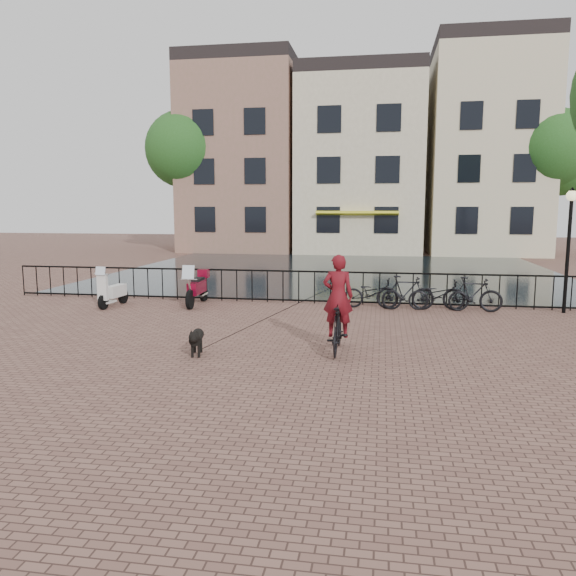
% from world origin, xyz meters
% --- Properties ---
extents(ground, '(100.00, 100.00, 0.00)m').
position_xyz_m(ground, '(0.00, 0.00, 0.00)').
color(ground, brown).
rests_on(ground, ground).
extents(canal_water, '(20.00, 20.00, 0.00)m').
position_xyz_m(canal_water, '(0.00, 17.30, 0.00)').
color(canal_water, black).
rests_on(canal_water, ground).
extents(railing, '(20.00, 0.05, 1.02)m').
position_xyz_m(railing, '(0.00, 8.00, 0.50)').
color(railing, black).
rests_on(railing, ground).
extents(canal_house_left, '(7.50, 9.00, 12.80)m').
position_xyz_m(canal_house_left, '(-7.50, 30.00, 6.40)').
color(canal_house_left, '#7F604A').
rests_on(canal_house_left, ground).
extents(canal_house_mid, '(8.00, 9.50, 11.80)m').
position_xyz_m(canal_house_mid, '(0.50, 30.00, 5.90)').
color(canal_house_mid, '#C0B391').
rests_on(canal_house_mid, ground).
extents(canal_house_right, '(7.00, 9.00, 13.30)m').
position_xyz_m(canal_house_right, '(8.50, 30.00, 6.65)').
color(canal_house_right, beige).
rests_on(canal_house_right, ground).
extents(tree_far_left, '(5.04, 5.04, 9.27)m').
position_xyz_m(tree_far_left, '(-11.00, 27.00, 6.73)').
color(tree_far_left, black).
rests_on(tree_far_left, ground).
extents(tree_far_right, '(4.76, 4.76, 8.76)m').
position_xyz_m(tree_far_right, '(12.00, 27.00, 6.35)').
color(tree_far_right, black).
rests_on(tree_far_right, ground).
extents(lamp_post, '(0.30, 0.30, 3.45)m').
position_xyz_m(lamp_post, '(7.20, 7.60, 2.38)').
color(lamp_post, black).
rests_on(lamp_post, ground).
extents(cyclist, '(0.75, 1.74, 2.38)m').
position_xyz_m(cyclist, '(1.18, 2.16, 0.90)').
color(cyclist, black).
rests_on(cyclist, ground).
extents(dog, '(0.46, 0.91, 0.59)m').
position_xyz_m(dog, '(-1.63, 1.46, 0.29)').
color(dog, black).
rests_on(dog, ground).
extents(motorcycle, '(0.51, 1.89, 1.34)m').
position_xyz_m(motorcycle, '(-3.52, 7.09, 0.67)').
color(motorcycle, maroon).
rests_on(motorcycle, ground).
extents(scooter, '(0.52, 1.43, 1.30)m').
position_xyz_m(scooter, '(-5.95, 6.46, 0.65)').
color(scooter, silver).
rests_on(scooter, ground).
extents(parked_bike_0, '(1.78, 0.82, 0.90)m').
position_xyz_m(parked_bike_0, '(1.80, 7.40, 0.45)').
color(parked_bike_0, black).
rests_on(parked_bike_0, ground).
extents(parked_bike_1, '(1.66, 0.47, 1.00)m').
position_xyz_m(parked_bike_1, '(2.75, 7.40, 0.50)').
color(parked_bike_1, black).
rests_on(parked_bike_1, ground).
extents(parked_bike_2, '(1.73, 0.65, 0.90)m').
position_xyz_m(parked_bike_2, '(3.70, 7.40, 0.45)').
color(parked_bike_2, black).
rests_on(parked_bike_2, ground).
extents(parked_bike_3, '(1.72, 0.71, 1.00)m').
position_xyz_m(parked_bike_3, '(4.65, 7.40, 0.50)').
color(parked_bike_3, black).
rests_on(parked_bike_3, ground).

